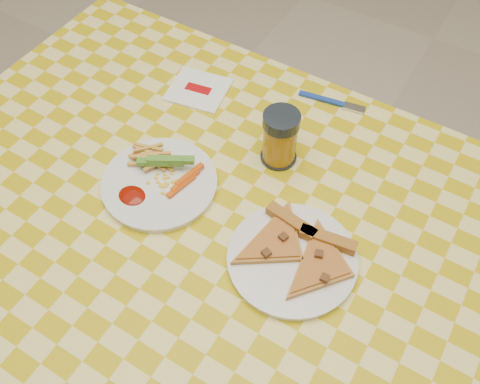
% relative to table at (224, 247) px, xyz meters
% --- Properties ---
extents(ground, '(8.00, 8.00, 0.00)m').
position_rel_table_xyz_m(ground, '(0.00, 0.00, -0.68)').
color(ground, beige).
rests_on(ground, ground).
extents(table, '(1.28, 0.88, 0.76)m').
position_rel_table_xyz_m(table, '(0.00, 0.00, 0.00)').
color(table, silver).
rests_on(table, ground).
extents(plate_left, '(0.22, 0.22, 0.01)m').
position_rel_table_xyz_m(plate_left, '(-0.15, 0.01, 0.08)').
color(plate_left, white).
rests_on(plate_left, table).
extents(plate_right, '(0.23, 0.23, 0.01)m').
position_rel_table_xyz_m(plate_right, '(0.14, -0.00, 0.08)').
color(plate_right, white).
rests_on(plate_right, table).
extents(fries_veggies, '(0.16, 0.15, 0.04)m').
position_rel_table_xyz_m(fries_veggies, '(-0.16, 0.03, 0.10)').
color(fries_veggies, gold).
rests_on(fries_veggies, plate_left).
extents(pizza_slices, '(0.23, 0.21, 0.02)m').
position_rel_table_xyz_m(pizza_slices, '(0.14, 0.01, 0.09)').
color(pizza_slices, '#B46C37').
rests_on(pizza_slices, plate_right).
extents(drink_glass, '(0.07, 0.07, 0.11)m').
position_rel_table_xyz_m(drink_glass, '(0.01, 0.19, 0.13)').
color(drink_glass, black).
rests_on(drink_glass, table).
extents(napkin, '(0.14, 0.13, 0.01)m').
position_rel_table_xyz_m(napkin, '(-0.23, 0.27, 0.08)').
color(napkin, white).
rests_on(napkin, table).
extents(fork, '(0.15, 0.04, 0.01)m').
position_rel_table_xyz_m(fork, '(0.03, 0.38, 0.08)').
color(fork, '#163799').
rests_on(fork, table).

